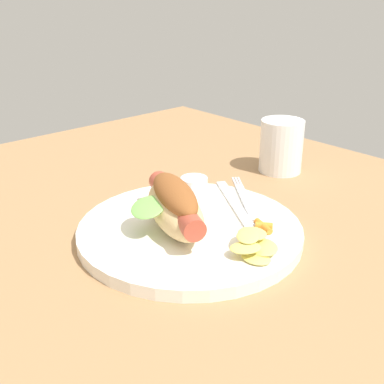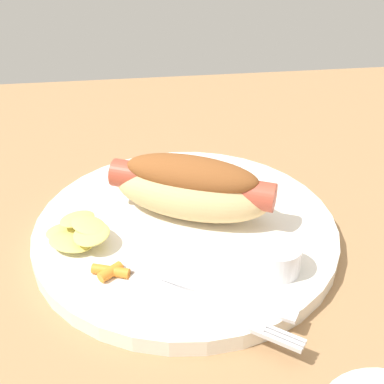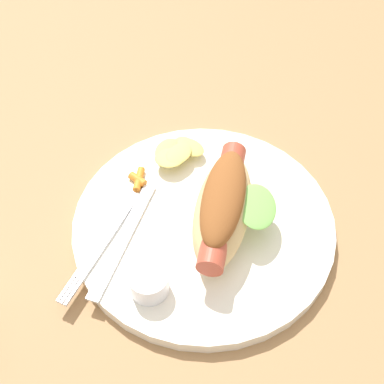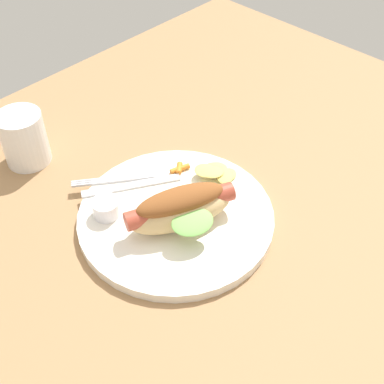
{
  "view_description": "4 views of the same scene",
  "coord_description": "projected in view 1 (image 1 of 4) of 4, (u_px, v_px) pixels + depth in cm",
  "views": [
    {
      "loc": [
        37.71,
        -40.07,
        30.66
      ],
      "look_at": [
        -5.51,
        -0.95,
        5.35
      ],
      "focal_mm": 44.99,
      "sensor_mm": 36.0,
      "label": 1
    },
    {
      "loc": [
        0.68,
        41.1,
        34.46
      ],
      "look_at": [
        -4.71,
        -3.49,
        4.97
      ],
      "focal_mm": 53.06,
      "sensor_mm": 36.0,
      "label": 2
    },
    {
      "loc": [
        -37.61,
        5.91,
        49.85
      ],
      "look_at": [
        -3.08,
        -1.55,
        5.95
      ],
      "focal_mm": 49.58,
      "sensor_mm": 36.0,
      "label": 3
    },
    {
      "loc": [
        -40.02,
        -40.53,
        57.49
      ],
      "look_at": [
        -2.14,
        -4.3,
        5.88
      ],
      "focal_mm": 47.93,
      "sensor_mm": 36.0,
      "label": 4
    }
  ],
  "objects": [
    {
      "name": "ground_plane",
      "position": [
        226.0,
        246.0,
        0.63
      ],
      "size": [
        120.0,
        90.0,
        1.8
      ],
      "primitive_type": "cube",
      "color": "#9E754C"
    },
    {
      "name": "plate",
      "position": [
        190.0,
        231.0,
        0.63
      ],
      "size": [
        29.37,
        29.37,
        1.6
      ],
      "primitive_type": "cylinder",
      "color": "white",
      "rests_on": "ground_plane"
    },
    {
      "name": "hot_dog",
      "position": [
        174.0,
        205.0,
        0.61
      ],
      "size": [
        16.48,
        12.46,
        6.37
      ],
      "rotation": [
        0.0,
        0.0,
        2.73
      ],
      "color": "#DBB77A",
      "rests_on": "plate"
    },
    {
      "name": "sauce_ramekin",
      "position": [
        194.0,
        186.0,
        0.72
      ],
      "size": [
        4.02,
        4.02,
        2.64
      ],
      "primitive_type": "cylinder",
      "color": "white",
      "rests_on": "plate"
    },
    {
      "name": "fork",
      "position": [
        245.0,
        199.0,
        0.7
      ],
      "size": [
        13.05,
        10.28,
        0.4
      ],
      "rotation": [
        0.0,
        0.0,
        2.49
      ],
      "color": "silver",
      "rests_on": "plate"
    },
    {
      "name": "knife",
      "position": [
        234.0,
        203.0,
        0.69
      ],
      "size": [
        14.12,
        9.3,
        0.36
      ],
      "primitive_type": "cube",
      "rotation": [
        0.0,
        0.0,
        2.6
      ],
      "color": "silver",
      "rests_on": "plate"
    },
    {
      "name": "chips_pile",
      "position": [
        254.0,
        244.0,
        0.56
      ],
      "size": [
        6.86,
        7.36,
        2.0
      ],
      "color": "#D9CC65",
      "rests_on": "plate"
    },
    {
      "name": "carrot_garnish",
      "position": [
        264.0,
        226.0,
        0.62
      ],
      "size": [
        3.41,
        2.17,
        0.94
      ],
      "color": "orange",
      "rests_on": "plate"
    },
    {
      "name": "drinking_cup",
      "position": [
        281.0,
        146.0,
        0.84
      ],
      "size": [
        7.46,
        7.46,
        9.21
      ],
      "primitive_type": "cylinder",
      "color": "white",
      "rests_on": "ground_plane"
    }
  ]
}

